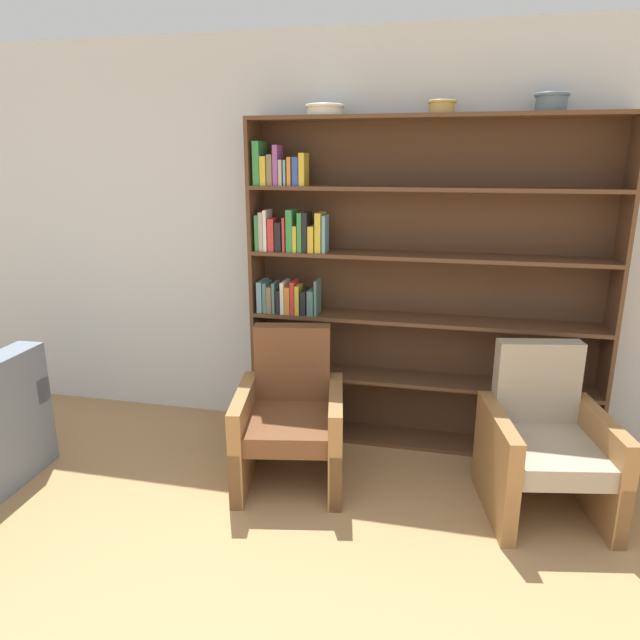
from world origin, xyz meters
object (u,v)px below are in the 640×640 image
object	(u,v)px
armchair_leather	(290,418)
bowl_brass	(442,106)
bookshelf	(391,293)
bowl_stoneware	(551,101)
bowl_terracotta	(325,109)
armchair_cushioned	(544,444)

from	to	relation	value
armchair_leather	bowl_brass	bearing A→B (deg)	-152.49
bookshelf	bowl_brass	bearing A→B (deg)	-4.48
bowl_brass	bowl_stoneware	bearing A→B (deg)	0.00
bowl_terracotta	bowl_brass	size ratio (longest dim) A/B	1.43
bowl_stoneware	armchair_leather	size ratio (longest dim) A/B	0.22
bowl_brass	armchair_cushioned	distance (m)	2.07
bookshelf	armchair_cushioned	bearing A→B (deg)	-34.61
bookshelf	bowl_stoneware	xyz separation A→B (m)	(0.89, -0.02, 1.19)
bowl_terracotta	armchair_cushioned	xyz separation A→B (m)	(1.41, -0.64, -1.84)
bowl_terracotta	bowl_stoneware	bearing A→B (deg)	0.00
bowl_brass	armchair_leather	distance (m)	2.11
bowl_brass	armchair_cushioned	size ratio (longest dim) A/B	0.19
bowl_terracotta	armchair_leather	distance (m)	1.95
bookshelf	bowl_terracotta	size ratio (longest dim) A/B	9.39
bookshelf	bowl_stoneware	size ratio (longest dim) A/B	11.79
bowl_stoneware	armchair_leather	world-z (taller)	bowl_stoneware
bookshelf	armchair_leather	xyz separation A→B (m)	(-0.53, -0.66, -0.67)
bowl_terracotta	armchair_cushioned	size ratio (longest dim) A/B	0.27
armchair_leather	bowl_terracotta	bearing A→B (deg)	-107.60
armchair_leather	armchair_cushioned	size ratio (longest dim) A/B	1.00
bowl_brass	armchair_leather	bearing A→B (deg)	-141.57
armchair_cushioned	bowl_terracotta	bearing A→B (deg)	-35.18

